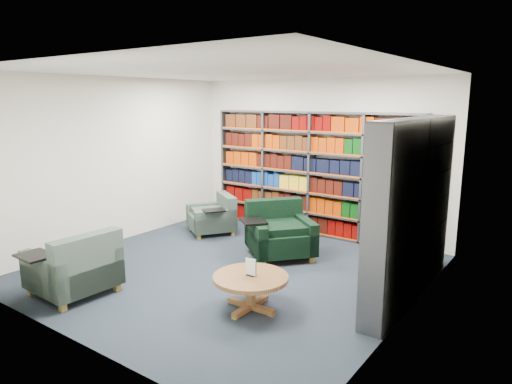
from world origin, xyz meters
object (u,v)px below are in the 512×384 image
Objects in this scene: chair_teal_left at (215,217)px; chair_green_right at (278,234)px; chair_teal_front at (77,269)px; coffee_table at (251,283)px.

chair_green_right reaches higher than chair_teal_left.
chair_teal_left is at bearing 97.13° from chair_teal_front.
coffee_table is at bearing -66.56° from chair_green_right.
chair_green_right is 1.48× the size of coffee_table.
chair_green_right is 3.01m from chair_teal_front.
chair_teal_front is (-1.24, -2.75, -0.01)m from chair_green_right.
chair_teal_front is at bearing -114.24° from chair_green_right.
chair_green_right reaches higher than coffee_table.
chair_teal_left is 0.98× the size of chair_teal_front.
chair_teal_left is 1.21× the size of coffee_table.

